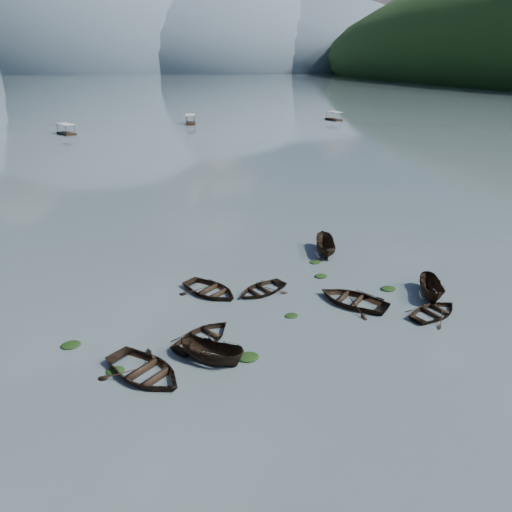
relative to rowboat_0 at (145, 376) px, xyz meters
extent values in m
plane|color=#4A585C|center=(8.91, -2.06, 0.00)|extent=(2400.00, 2400.00, 0.00)
ellipsoid|color=#475666|center=(-51.09, 897.94, 0.00)|extent=(520.00, 520.00, 340.00)
ellipsoid|color=#475666|center=(148.91, 897.94, 0.00)|extent=(520.00, 520.00, 260.00)
ellipsoid|color=#475666|center=(328.91, 897.94, 0.00)|extent=(520.00, 520.00, 220.00)
imported|color=black|center=(0.00, 0.00, 0.00)|extent=(6.01, 6.29, 1.06)
imported|color=black|center=(3.61, 2.58, 0.00)|extent=(5.18, 4.87, 0.87)
imported|color=black|center=(3.76, 0.29, 0.00)|extent=(4.02, 3.63, 1.53)
imported|color=black|center=(14.52, 4.47, 0.00)|extent=(5.93, 6.08, 1.03)
imported|color=black|center=(19.13, 1.60, 0.00)|extent=(4.73, 4.03, 0.83)
imported|color=black|center=(20.44, 3.94, 0.00)|extent=(2.95, 4.21, 1.52)
imported|color=black|center=(5.06, 8.56, 0.00)|extent=(5.45, 5.76, 0.97)
imported|color=black|center=(8.75, 7.77, 0.00)|extent=(4.89, 4.33, 0.84)
imported|color=black|center=(16.18, 13.44, 0.00)|extent=(2.71, 4.51, 1.64)
ellipsoid|color=black|center=(-1.55, 0.81, 0.00)|extent=(1.00, 0.82, 0.22)
ellipsoid|color=black|center=(9.75, 3.91, 0.00)|extent=(0.89, 0.71, 0.20)
ellipsoid|color=black|center=(5.81, 0.11, 0.00)|extent=(1.25, 1.00, 0.27)
ellipsoid|color=black|center=(14.02, 9.08, 0.00)|extent=(1.02, 0.86, 0.23)
ellipsoid|color=black|center=(18.05, 5.74, 0.00)|extent=(1.16, 0.92, 0.24)
ellipsoid|color=black|center=(-4.17, 4.07, 0.00)|extent=(1.16, 0.94, 0.25)
ellipsoid|color=black|center=(5.19, 9.35, 0.00)|extent=(0.87, 0.73, 0.18)
ellipsoid|color=black|center=(14.60, 11.76, 0.00)|extent=(0.98, 0.79, 0.21)
camera|label=1|loc=(0.59, -21.07, 15.69)|focal=32.00mm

